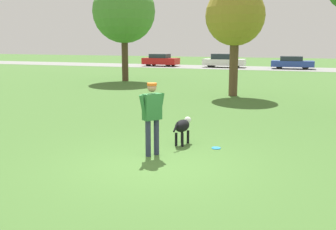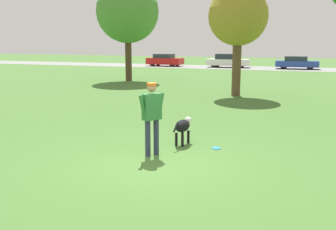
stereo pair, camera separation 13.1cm
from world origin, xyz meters
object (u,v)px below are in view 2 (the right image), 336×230
object	(u,v)px
tree_far_left	(128,12)
parked_car_blue	(297,63)
person	(152,112)
parked_car_red	(165,60)
dog	(183,126)
parked_car_white	(228,61)
frisbee	(216,148)
tree_mid_center	(238,17)

from	to	relation	value
tree_far_left	parked_car_blue	world-z (taller)	tree_far_left
person	tree_far_left	distance (m)	18.73
tree_far_left	parked_car_red	distance (m)	16.95
dog	tree_far_left	size ratio (longest dim) A/B	0.15
dog	parked_car_red	bearing A→B (deg)	27.58
person	parked_car_white	distance (m)	33.03
tree_far_left	parked_car_blue	distance (m)	19.78
frisbee	tree_far_left	size ratio (longest dim) A/B	0.03
frisbee	parked_car_blue	xyz separation A→B (m)	(0.37, 31.44, 0.62)
person	parked_car_blue	size ratio (longest dim) A/B	0.43
parked_car_red	parked_car_blue	bearing A→B (deg)	3.14
frisbee	parked_car_red	bearing A→B (deg)	113.47
dog	frisbee	xyz separation A→B (m)	(0.95, -0.11, -0.48)
person	tree_far_left	xyz separation A→B (m)	(-8.66, 16.21, 3.62)
dog	parked_car_blue	size ratio (longest dim) A/B	0.25
tree_mid_center	parked_car_blue	bearing A→B (deg)	85.02
dog	parked_car_blue	world-z (taller)	parked_car_blue
frisbee	tree_far_left	bearing A→B (deg)	123.50
parked_car_blue	tree_mid_center	bearing A→B (deg)	-97.15
dog	tree_far_left	xyz separation A→B (m)	(-9.03, 14.96, 4.19)
parked_car_red	parked_car_white	size ratio (longest dim) A/B	0.90
person	tree_far_left	bearing A→B (deg)	61.44
tree_mid_center	parked_car_blue	size ratio (longest dim) A/B	1.31
parked_car_blue	dog	bearing A→B (deg)	-94.57
tree_mid_center	parked_car_white	xyz separation A→B (m)	(-5.04, 21.38, -3.20)
tree_far_left	parked_car_white	bearing A→B (deg)	78.11
dog	frisbee	distance (m)	1.07
parked_car_red	parked_car_white	distance (m)	7.01
parked_car_red	parked_car_blue	distance (m)	13.90
tree_mid_center	parked_car_blue	world-z (taller)	tree_mid_center
tree_mid_center	parked_car_blue	distance (m)	21.67
parked_car_red	parked_car_white	bearing A→B (deg)	4.64
tree_mid_center	parked_car_white	world-z (taller)	tree_mid_center
person	parked_car_blue	bearing A→B (deg)	30.36
parked_car_blue	person	bearing A→B (deg)	-95.13
person	frisbee	world-z (taller)	person
parked_car_red	parked_car_blue	world-z (taller)	parked_car_red
parked_car_red	parked_car_blue	xyz separation A→B (m)	(13.90, 0.29, -0.03)
dog	tree_mid_center	bearing A→B (deg)	8.63
parked_car_white	parked_car_blue	distance (m)	6.90
tree_mid_center	parked_car_white	size ratio (longest dim) A/B	1.23
person	tree_far_left	size ratio (longest dim) A/B	0.26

